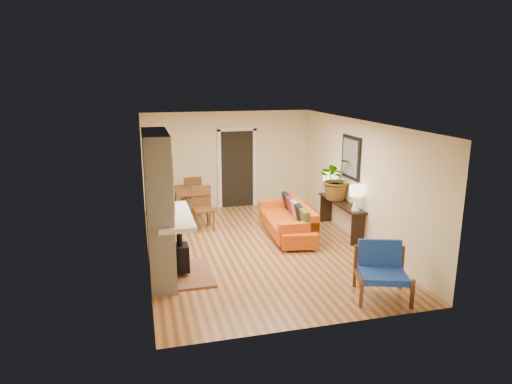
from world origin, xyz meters
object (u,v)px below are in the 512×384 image
sofa (290,220)px  blue_chair (382,267)px  ottoman (297,237)px  houseplant (337,178)px  lamp_far (329,181)px  dining_table (194,195)px  lamp_near (356,195)px  console_table (341,208)px

sofa → blue_chair: size_ratio=1.97×
ottoman → houseplant: houseplant is taller
ottoman → lamp_far: bearing=46.6°
dining_table → lamp_near: (3.14, -2.37, 0.40)m
blue_chair → houseplant: (0.66, 3.24, 0.75)m
sofa → lamp_far: size_ratio=3.77×
dining_table → lamp_near: 3.95m
blue_chair → console_table: bearing=77.4°
sofa → console_table: (1.17, -0.16, 0.23)m
lamp_far → houseplant: (-0.01, -0.47, 0.16)m
dining_table → console_table: (3.14, -1.67, -0.09)m
console_table → blue_chair: bearing=-102.6°
ottoman → blue_chair: size_ratio=0.82×
dining_table → console_table: size_ratio=1.03×
dining_table → lamp_far: (3.14, -0.96, 0.40)m
sofa → dining_table: (-1.98, 1.51, 0.32)m
ottoman → console_table: 1.46m
ottoman → lamp_near: (1.27, -0.07, 0.85)m
console_table → ottoman: bearing=-153.7°
sofa → dining_table: bearing=142.7°
blue_chair → lamp_far: size_ratio=1.92×
ottoman → lamp_near: bearing=-3.2°
sofa → lamp_far: bearing=25.3°
console_table → dining_table: bearing=152.0°
lamp_far → sofa: bearing=-154.7°
sofa → ottoman: bearing=-97.2°
ottoman → blue_chair: blue_chair is taller
ottoman → lamp_far: lamp_far is taller
lamp_far → lamp_near: bearing=-90.0°
dining_table → sofa: bearing=-37.3°
lamp_far → console_table: bearing=-90.0°
blue_chair → dining_table: bearing=117.9°
sofa → dining_table: dining_table is taller
ottoman → dining_table: bearing=129.3°
dining_table → console_table: 3.56m
lamp_near → dining_table: bearing=143.0°
sofa → ottoman: sofa is taller
ottoman → lamp_near: size_ratio=1.57×
ottoman → blue_chair: 2.46m
sofa → blue_chair: 3.20m
lamp_far → houseplant: houseplant is taller
dining_table → lamp_near: lamp_near is taller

